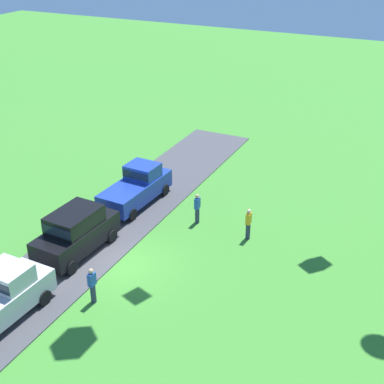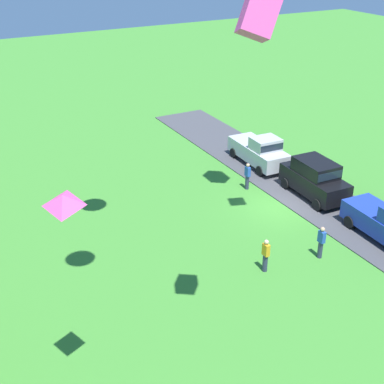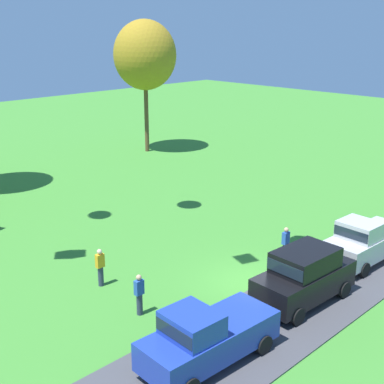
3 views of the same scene
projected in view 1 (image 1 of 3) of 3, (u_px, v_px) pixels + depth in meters
ground_plane at (124, 264)px, 25.52m from camera, size 120.00×120.00×0.00m
pavement_strip at (80, 251)px, 26.50m from camera, size 36.00×4.40×0.06m
car_pickup_near_entrance at (137, 186)px, 30.54m from camera, size 5.09×2.24×2.14m
car_suv_by_flagpole at (76, 231)px, 25.78m from camera, size 4.68×2.22×2.28m
person_on_lawn at (197, 208)px, 28.65m from camera, size 0.36×0.24×1.71m
person_watching_sky at (248, 224)px, 27.19m from camera, size 0.36×0.24×1.71m
person_beside_suv at (92, 285)px, 22.61m from camera, size 0.36×0.24×1.71m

